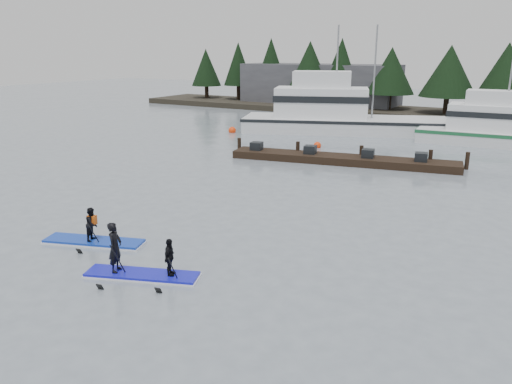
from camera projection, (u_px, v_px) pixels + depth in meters
The scene contains 11 objects.
ground at pixel (157, 272), 15.39m from camera, with size 160.00×160.00×0.00m, color slate.
far_shore at pixel (439, 115), 50.03m from camera, with size 70.00×8.00×0.60m, color #2D281E.
treeline at pixel (439, 118), 50.11m from camera, with size 60.00×4.00×8.00m, color black, non-canonical shape.
waterfront_building at pixel (319, 86), 57.95m from camera, with size 18.00×6.00×5.00m, color #4C4C51.
fishing_boat_large at pixel (338, 123), 41.38m from camera, with size 17.14×10.22×9.48m.
fishing_boat_medium at pixel (507, 138), 35.58m from camera, with size 13.02×4.51×7.85m.
floating_dock at pixel (342, 159), 30.08m from camera, with size 13.57×1.81×0.45m, color black.
buoy_a at pixel (232, 133), 41.26m from camera, with size 0.62×0.62×0.62m, color #F73A0C.
buoy_b at pixel (317, 148), 34.94m from camera, with size 0.52×0.52×0.52m, color #F73A0C.
paddleboard_solo at pixel (93, 234), 17.59m from camera, with size 3.64×2.00×1.79m.
paddleboard_duo at pixel (139, 260), 14.96m from camera, with size 3.50×1.99×2.18m.
Camera 1 is at (9.84, -10.57, 6.62)m, focal length 35.00 mm.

